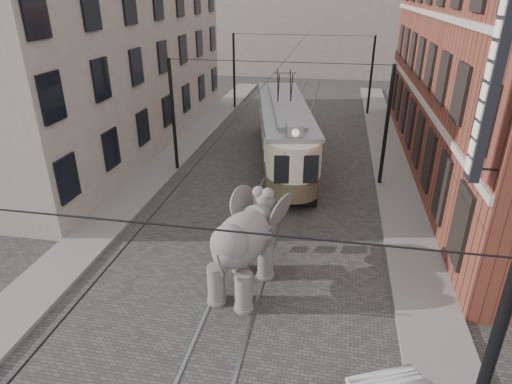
# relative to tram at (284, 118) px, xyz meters

# --- Properties ---
(ground) EXTENTS (120.00, 120.00, 0.00)m
(ground) POSITION_rel_tram_xyz_m (0.11, -8.72, -2.52)
(ground) COLOR #464340
(tram_rails) EXTENTS (1.54, 80.00, 0.02)m
(tram_rails) POSITION_rel_tram_xyz_m (0.11, -8.72, -2.51)
(tram_rails) COLOR slate
(tram_rails) RESTS_ON ground
(sidewalk_right) EXTENTS (2.00, 60.00, 0.15)m
(sidewalk_right) POSITION_rel_tram_xyz_m (6.11, -8.72, -2.44)
(sidewalk_right) COLOR slate
(sidewalk_right) RESTS_ON ground
(sidewalk_left) EXTENTS (2.00, 60.00, 0.15)m
(sidewalk_left) POSITION_rel_tram_xyz_m (-6.39, -8.72, -2.44)
(sidewalk_left) COLOR slate
(sidewalk_left) RESTS_ON ground
(brick_building) EXTENTS (8.00, 26.00, 12.00)m
(brick_building) POSITION_rel_tram_xyz_m (11.11, 0.28, 3.48)
(brick_building) COLOR brown
(brick_building) RESTS_ON ground
(stucco_building) EXTENTS (7.00, 24.00, 10.00)m
(stucco_building) POSITION_rel_tram_xyz_m (-10.89, 1.28, 2.48)
(stucco_building) COLOR gray
(stucco_building) RESTS_ON ground
(distant_block) EXTENTS (28.00, 10.00, 14.00)m
(distant_block) POSITION_rel_tram_xyz_m (0.11, 31.28, 4.48)
(distant_block) COLOR gray
(distant_block) RESTS_ON ground
(catenary) EXTENTS (11.00, 30.20, 6.00)m
(catenary) POSITION_rel_tram_xyz_m (-0.09, -3.72, 0.48)
(catenary) COLOR black
(catenary) RESTS_ON ground
(tram) EXTENTS (5.12, 12.96, 5.04)m
(tram) POSITION_rel_tram_xyz_m (0.00, 0.00, 0.00)
(tram) COLOR beige
(tram) RESTS_ON ground
(elephant) EXTENTS (3.57, 5.25, 2.94)m
(elephant) POSITION_rel_tram_xyz_m (0.23, -12.31, -1.05)
(elephant) COLOR slate
(elephant) RESTS_ON ground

